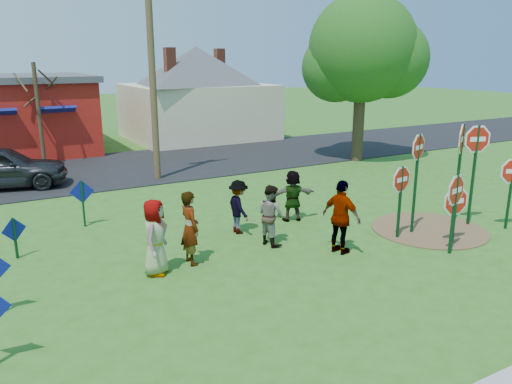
{
  "coord_description": "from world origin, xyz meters",
  "views": [
    {
      "loc": [
        -6.39,
        -10.28,
        4.74
      ],
      "look_at": [
        0.33,
        1.63,
        1.05
      ],
      "focal_mm": 35.0,
      "sensor_mm": 36.0,
      "label": 1
    }
  ],
  "objects_px": {
    "stop_sign_b": "(418,158)",
    "person_b": "(190,228)",
    "suv": "(0,167)",
    "person_a": "(155,237)",
    "stop_sign_a": "(455,197)",
    "stop_sign_c": "(476,152)",
    "stop_sign_d": "(461,148)",
    "leafy_tree": "(364,54)",
    "utility_pole": "(152,66)"
  },
  "relations": [
    {
      "from": "stop_sign_c",
      "to": "utility_pole",
      "type": "relative_size",
      "value": 0.36
    },
    {
      "from": "person_a",
      "to": "suv",
      "type": "height_order",
      "value": "person_a"
    },
    {
      "from": "utility_pole",
      "to": "stop_sign_c",
      "type": "bearing_deg",
      "value": -58.71
    },
    {
      "from": "stop_sign_c",
      "to": "leafy_tree",
      "type": "relative_size",
      "value": 0.4
    },
    {
      "from": "stop_sign_c",
      "to": "stop_sign_d",
      "type": "relative_size",
      "value": 0.98
    },
    {
      "from": "stop_sign_b",
      "to": "suv",
      "type": "bearing_deg",
      "value": 112.04
    },
    {
      "from": "stop_sign_a",
      "to": "stop_sign_d",
      "type": "height_order",
      "value": "stop_sign_d"
    },
    {
      "from": "stop_sign_c",
      "to": "person_b",
      "type": "bearing_deg",
      "value": -170.09
    },
    {
      "from": "stop_sign_a",
      "to": "stop_sign_c",
      "type": "xyz_separation_m",
      "value": [
        2.26,
        1.25,
        0.7
      ]
    },
    {
      "from": "leafy_tree",
      "to": "stop_sign_d",
      "type": "bearing_deg",
      "value": -113.94
    },
    {
      "from": "stop_sign_d",
      "to": "suv",
      "type": "relative_size",
      "value": 0.67
    },
    {
      "from": "stop_sign_c",
      "to": "suv",
      "type": "distance_m",
      "value": 16.27
    },
    {
      "from": "person_a",
      "to": "person_b",
      "type": "bearing_deg",
      "value": -43.95
    },
    {
      "from": "person_a",
      "to": "suv",
      "type": "bearing_deg",
      "value": 49.94
    },
    {
      "from": "stop_sign_b",
      "to": "person_b",
      "type": "distance_m",
      "value": 6.4
    },
    {
      "from": "person_b",
      "to": "leafy_tree",
      "type": "relative_size",
      "value": 0.23
    },
    {
      "from": "stop_sign_a",
      "to": "stop_sign_c",
      "type": "height_order",
      "value": "stop_sign_c"
    },
    {
      "from": "person_a",
      "to": "person_b",
      "type": "relative_size",
      "value": 0.98
    },
    {
      "from": "suv",
      "to": "person_a",
      "type": "bearing_deg",
      "value": -152.53
    },
    {
      "from": "person_a",
      "to": "suv",
      "type": "relative_size",
      "value": 0.38
    },
    {
      "from": "stop_sign_b",
      "to": "suv",
      "type": "distance_m",
      "value": 14.7
    },
    {
      "from": "stop_sign_d",
      "to": "stop_sign_c",
      "type": "bearing_deg",
      "value": -76.59
    },
    {
      "from": "leafy_tree",
      "to": "suv",
      "type": "bearing_deg",
      "value": 171.33
    },
    {
      "from": "suv",
      "to": "stop_sign_c",
      "type": "bearing_deg",
      "value": -121.03
    },
    {
      "from": "stop_sign_b",
      "to": "suv",
      "type": "height_order",
      "value": "stop_sign_b"
    },
    {
      "from": "person_b",
      "to": "leafy_tree",
      "type": "height_order",
      "value": "leafy_tree"
    },
    {
      "from": "stop_sign_b",
      "to": "person_a",
      "type": "distance_m",
      "value": 7.25
    },
    {
      "from": "stop_sign_c",
      "to": "leafy_tree",
      "type": "bearing_deg",
      "value": 87.6
    },
    {
      "from": "stop_sign_d",
      "to": "utility_pole",
      "type": "bearing_deg",
      "value": 91.3
    },
    {
      "from": "stop_sign_c",
      "to": "leafy_tree",
      "type": "distance_m",
      "value": 10.06
    },
    {
      "from": "person_b",
      "to": "utility_pole",
      "type": "distance_m",
      "value": 9.54
    },
    {
      "from": "stop_sign_b",
      "to": "stop_sign_a",
      "type": "bearing_deg",
      "value": -120.24
    },
    {
      "from": "utility_pole",
      "to": "leafy_tree",
      "type": "bearing_deg",
      "value": -5.76
    },
    {
      "from": "stop_sign_d",
      "to": "leafy_tree",
      "type": "bearing_deg",
      "value": 36.47
    },
    {
      "from": "stop_sign_c",
      "to": "utility_pole",
      "type": "height_order",
      "value": "utility_pole"
    },
    {
      "from": "stop_sign_a",
      "to": "stop_sign_b",
      "type": "bearing_deg",
      "value": 66.0
    },
    {
      "from": "stop_sign_d",
      "to": "person_a",
      "type": "xyz_separation_m",
      "value": [
        -8.77,
        0.9,
        -1.39
      ]
    },
    {
      "from": "stop_sign_a",
      "to": "stop_sign_c",
      "type": "distance_m",
      "value": 2.68
    },
    {
      "from": "person_b",
      "to": "utility_pole",
      "type": "relative_size",
      "value": 0.21
    },
    {
      "from": "person_a",
      "to": "utility_pole",
      "type": "bearing_deg",
      "value": 16.92
    },
    {
      "from": "stop_sign_c",
      "to": "stop_sign_d",
      "type": "height_order",
      "value": "stop_sign_d"
    },
    {
      "from": "stop_sign_a",
      "to": "utility_pole",
      "type": "height_order",
      "value": "utility_pole"
    },
    {
      "from": "stop_sign_a",
      "to": "leafy_tree",
      "type": "height_order",
      "value": "leafy_tree"
    },
    {
      "from": "stop_sign_b",
      "to": "utility_pole",
      "type": "xyz_separation_m",
      "value": [
        -4.1,
        9.66,
        2.3
      ]
    },
    {
      "from": "person_a",
      "to": "stop_sign_d",
      "type": "bearing_deg",
      "value": -60.16
    },
    {
      "from": "stop_sign_a",
      "to": "leafy_tree",
      "type": "xyz_separation_m",
      "value": [
        5.86,
        10.24,
        3.42
      ]
    },
    {
      "from": "stop_sign_c",
      "to": "leafy_tree",
      "type": "height_order",
      "value": "leafy_tree"
    },
    {
      "from": "stop_sign_b",
      "to": "stop_sign_c",
      "type": "distance_m",
      "value": 1.98
    },
    {
      "from": "person_a",
      "to": "leafy_tree",
      "type": "height_order",
      "value": "leafy_tree"
    },
    {
      "from": "person_b",
      "to": "suv",
      "type": "bearing_deg",
      "value": 17.26
    }
  ]
}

